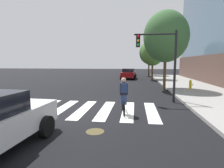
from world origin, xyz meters
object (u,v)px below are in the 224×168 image
at_px(fire_hydrant, 190,85).
at_px(street_tree_near, 166,37).
at_px(sedan_mid, 129,74).
at_px(street_tree_far, 149,53).
at_px(manhole_cover, 95,131).
at_px(traffic_light_near, 161,54).
at_px(cyclist, 124,96).
at_px(street_tree_mid, 153,53).

bearing_deg(fire_hydrant, street_tree_near, 169.31).
distance_m(sedan_mid, street_tree_far, 7.65).
xyz_separation_m(manhole_cover, traffic_light_near, (2.81, 5.07, 2.86)).
distance_m(manhole_cover, sedan_mid, 20.42).
bearing_deg(street_tree_near, street_tree_far, 90.65).
bearing_deg(cyclist, street_tree_far, 83.21).
distance_m(traffic_light_near, street_tree_far, 21.43).
relative_size(traffic_light_near, street_tree_mid, 0.76).
relative_size(fire_hydrant, street_tree_far, 0.13).
bearing_deg(manhole_cover, fire_hydrant, 58.84).
distance_m(sedan_mid, street_tree_mid, 4.56).
height_order(cyclist, fire_hydrant, cyclist).
height_order(street_tree_near, street_tree_mid, street_tree_near).
bearing_deg(street_tree_near, sedan_mid, 109.06).
height_order(cyclist, traffic_light_near, traffic_light_near).
bearing_deg(traffic_light_near, sedan_mid, 99.01).
bearing_deg(sedan_mid, fire_hydrant, -62.08).
bearing_deg(street_tree_far, street_tree_mid, -90.47).
height_order(fire_hydrant, street_tree_mid, street_tree_mid).
relative_size(cyclist, fire_hydrant, 2.18).
bearing_deg(traffic_light_near, manhole_cover, -118.97).
height_order(manhole_cover, street_tree_near, street_tree_near).
xyz_separation_m(street_tree_mid, street_tree_far, (0.06, 7.31, 0.36)).
bearing_deg(manhole_cover, sedan_mid, 88.93).
xyz_separation_m(sedan_mid, cyclist, (0.44, -18.09, 0.06)).
bearing_deg(fire_hydrant, sedan_mid, 117.92).
bearing_deg(traffic_light_near, street_tree_far, 87.61).
height_order(sedan_mid, fire_hydrant, sedan_mid).
bearing_deg(street_tree_mid, manhole_cover, -100.77).
bearing_deg(street_tree_near, cyclist, -111.04).
bearing_deg(sedan_mid, cyclist, -88.59).
relative_size(cyclist, traffic_light_near, 0.41).
bearing_deg(street_tree_mid, sedan_mid, 159.02).
bearing_deg(fire_hydrant, street_tree_mid, 104.05).
bearing_deg(manhole_cover, street_tree_far, 82.04).
xyz_separation_m(sedan_mid, traffic_light_near, (2.43, -15.32, 2.08)).
bearing_deg(traffic_light_near, cyclist, -125.63).
distance_m(manhole_cover, street_tree_far, 27.02).
distance_m(traffic_light_near, street_tree_mid, 14.12).
height_order(fire_hydrant, street_tree_near, street_tree_near).
distance_m(sedan_mid, street_tree_near, 11.37).
height_order(manhole_cover, sedan_mid, sedan_mid).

